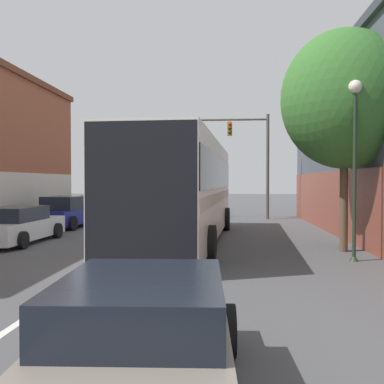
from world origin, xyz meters
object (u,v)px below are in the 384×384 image
parked_car_left_far (17,226)px  traffic_signal_gantry (229,143)px  hatchback_foreground (139,344)px  street_tree_near (345,99)px  street_lamp (355,147)px  parked_car_left_mid (100,207)px  parked_car_left_distant (66,213)px  bus (184,186)px

parked_car_left_far → traffic_signal_gantry: size_ratio=0.62×
hatchback_foreground → street_tree_near: street_tree_near is taller
hatchback_foreground → street_lamp: size_ratio=0.86×
traffic_signal_gantry → street_lamp: (3.35, -13.67, -1.27)m
parked_car_left_mid → hatchback_foreground: bearing=-163.0°
parked_car_left_distant → street_tree_near: size_ratio=0.58×
parked_car_left_distant → street_lamp: street_lamp is taller
bus → traffic_signal_gantry: (1.65, 10.10, 2.39)m
bus → parked_car_left_far: bearing=101.0°
hatchback_foreground → street_tree_near: size_ratio=0.61×
hatchback_foreground → traffic_signal_gantry: bearing=-5.3°
traffic_signal_gantry → street_tree_near: size_ratio=1.08×
parked_car_left_mid → traffic_signal_gantry: size_ratio=0.52×
bus → parked_car_left_far: 6.02m
bus → parked_car_left_far: (-5.80, -0.84, -1.37)m
hatchback_foreground → parked_car_left_mid: size_ratio=1.10×
parked_car_left_mid → street_tree_near: street_tree_near is taller
hatchback_foreground → traffic_signal_gantry: traffic_signal_gantry is taller
parked_car_left_distant → traffic_signal_gantry: traffic_signal_gantry is taller
parked_car_left_mid → parked_car_left_far: 11.02m
parked_car_left_far → street_lamp: street_lamp is taller
parked_car_left_mid → street_tree_near: size_ratio=0.56×
parked_car_left_mid → street_tree_near: (11.18, -12.03, 4.02)m
bus → parked_car_left_mid: bus is taller
parked_car_left_mid → street_lamp: (11.02, -13.75, 2.44)m
bus → hatchback_foreground: size_ratio=3.10×
parked_car_left_far → street_lamp: (10.80, -2.73, 2.49)m
hatchback_foreground → traffic_signal_gantry: (0.92, 21.87, 3.79)m
parked_car_left_mid → street_lamp: size_ratio=0.78×
parked_car_left_mid → parked_car_left_far: bearing=-178.9°
street_lamp → traffic_signal_gantry: bearing=103.8°
street_lamp → street_tree_near: street_tree_near is taller
hatchback_foreground → traffic_signal_gantry: size_ratio=0.57×
bus → traffic_signal_gantry: size_ratio=1.76×
parked_car_left_distant → street_lamp: 13.81m
hatchback_foreground → parked_car_left_distant: 17.56m
street_lamp → street_tree_near: bearing=85.0°
street_lamp → street_tree_near: size_ratio=0.72×
street_tree_near → traffic_signal_gantry: bearing=106.3°
parked_car_left_distant → street_tree_near: street_tree_near is taller
traffic_signal_gantry → street_tree_near: 12.46m
hatchback_foreground → street_lamp: bearing=-30.4°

